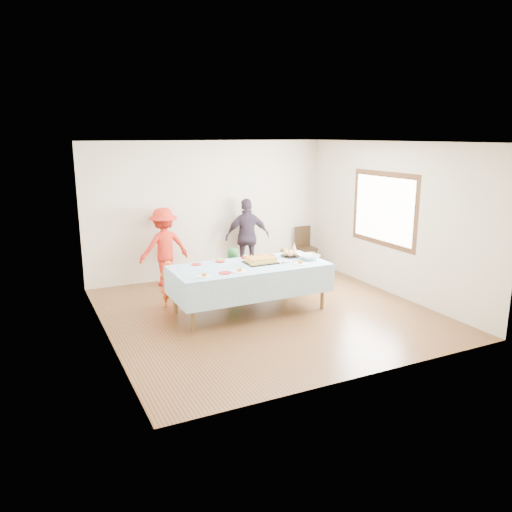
{
  "coord_description": "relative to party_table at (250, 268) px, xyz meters",
  "views": [
    {
      "loc": [
        -3.49,
        -6.84,
        2.81
      ],
      "look_at": [
        -0.04,
        0.3,
        0.87
      ],
      "focal_mm": 35.0,
      "sensor_mm": 36.0,
      "label": 1
    }
  ],
  "objects": [
    {
      "name": "party_table",
      "position": [
        0.0,
        0.0,
        0.0
      ],
      "size": [
        2.5,
        1.1,
        0.78
      ],
      "color": "brown",
      "rests_on": "ground"
    },
    {
      "name": "plate_white_left",
      "position": [
        -0.89,
        -0.32,
        0.06
      ],
      "size": [
        0.2,
        0.2,
        0.01
      ],
      "primitive_type": "cylinder",
      "color": "white",
      "rests_on": "party_table"
    },
    {
      "name": "plate_white_right",
      "position": [
        0.76,
        -0.3,
        0.06
      ],
      "size": [
        0.21,
        0.21,
        0.01
      ],
      "primitive_type": "cylinder",
      "color": "white",
      "rests_on": "party_table"
    },
    {
      "name": "adult_right",
      "position": [
        0.91,
        2.06,
        0.06
      ],
      "size": [
        0.97,
        0.54,
        1.56
      ],
      "primitive_type": "imported",
      "rotation": [
        0.0,
        0.0,
        2.96
      ],
      "color": "#362C3C",
      "rests_on": "ground"
    },
    {
      "name": "party_hat",
      "position": [
        1.08,
        0.46,
        0.14
      ],
      "size": [
        0.11,
        0.11,
        0.18
      ],
      "primitive_type": "cone",
      "color": "silver",
      "rests_on": "party_table"
    },
    {
      "name": "adult_left",
      "position": [
        -0.82,
        2.06,
        0.02
      ],
      "size": [
        1.0,
        0.64,
        1.48
      ],
      "primitive_type": "imported",
      "rotation": [
        0.0,
        0.0,
        3.23
      ],
      "color": "red",
      "rests_on": "ground"
    },
    {
      "name": "room_walls",
      "position": [
        0.28,
        -0.13,
        1.05
      ],
      "size": [
        5.04,
        5.04,
        2.72
      ],
      "color": "beige",
      "rests_on": "ground"
    },
    {
      "name": "plate_red_far_c",
      "position": [
        0.13,
        0.45,
        0.06
      ],
      "size": [
        0.16,
        0.16,
        0.01
      ],
      "primitive_type": "cylinder",
      "color": "#B40D11",
      "rests_on": "party_table"
    },
    {
      "name": "toddler_right",
      "position": [
        1.1,
        0.9,
        -0.34
      ],
      "size": [
        0.38,
        0.3,
        0.77
      ],
      "primitive_type": "imported",
      "rotation": [
        0.0,
        0.0,
        3.11
      ],
      "color": "tan",
      "rests_on": "ground"
    },
    {
      "name": "ground",
      "position": [
        0.22,
        -0.14,
        -0.72
      ],
      "size": [
        5.0,
        5.0,
        0.0
      ],
      "primitive_type": "plane",
      "color": "#4A2C15",
      "rests_on": "ground"
    },
    {
      "name": "plate_red_near",
      "position": [
        -0.54,
        -0.28,
        0.06
      ],
      "size": [
        0.19,
        0.19,
        0.01
      ],
      "primitive_type": "cylinder",
      "color": "#B40D11",
      "rests_on": "party_table"
    },
    {
      "name": "punch_bowl",
      "position": [
        1.05,
        -0.09,
        0.1
      ],
      "size": [
        0.34,
        0.34,
        0.08
      ],
      "primitive_type": "imported",
      "color": "silver",
      "rests_on": "party_table"
    },
    {
      "name": "birthday_cake",
      "position": [
        0.22,
        0.05,
        0.1
      ],
      "size": [
        0.51,
        0.39,
        0.09
      ],
      "color": "black",
      "rests_on": "party_table"
    },
    {
      "name": "toddler_left",
      "position": [
        -1.12,
        0.76,
        -0.32
      ],
      "size": [
        0.34,
        0.28,
        0.8
      ],
      "primitive_type": "imported",
      "rotation": [
        0.0,
        0.0,
        2.8
      ],
      "color": "#E4591C",
      "rests_on": "ground"
    },
    {
      "name": "plate_red_far_a",
      "position": [
        -0.77,
        0.39,
        0.06
      ],
      "size": [
        0.16,
        0.16,
        0.01
      ],
      "primitive_type": "cylinder",
      "color": "#B40D11",
      "rests_on": "party_table"
    },
    {
      "name": "toddler_mid",
      "position": [
        0.19,
        1.11,
        -0.32
      ],
      "size": [
        0.41,
        0.28,
        0.81
      ],
      "primitive_type": "imported",
      "rotation": [
        0.0,
        0.0,
        3.09
      ],
      "color": "#226830",
      "rests_on": "ground"
    },
    {
      "name": "dining_chair",
      "position": [
        2.33,
        2.13,
        -0.25
      ],
      "size": [
        0.38,
        0.38,
        0.86
      ],
      "rotation": [
        0.0,
        0.0,
        -0.02
      ],
      "color": "black",
      "rests_on": "ground"
    },
    {
      "name": "fork_pile",
      "position": [
        0.59,
        -0.16,
        0.09
      ],
      "size": [
        0.24,
        0.18,
        0.07
      ],
      "primitive_type": null,
      "color": "white",
      "rests_on": "party_table"
    },
    {
      "name": "rolls_tray",
      "position": [
        0.87,
        0.22,
        0.1
      ],
      "size": [
        0.34,
        0.34,
        0.1
      ],
      "color": "black",
      "rests_on": "party_table"
    },
    {
      "name": "plate_red_far_b",
      "position": [
        -0.35,
        0.39,
        0.06
      ],
      "size": [
        0.16,
        0.16,
        0.01
      ],
      "primitive_type": "cylinder",
      "color": "#B40D11",
      "rests_on": "party_table"
    },
    {
      "name": "plate_red_far_d",
      "position": [
        0.57,
        0.42,
        0.06
      ],
      "size": [
        0.16,
        0.16,
        0.01
      ],
      "primitive_type": "cylinder",
      "color": "#B40D11",
      "rests_on": "party_table"
    },
    {
      "name": "plate_white_mid",
      "position": [
        -0.32,
        -0.31,
        0.06
      ],
      "size": [
        0.24,
        0.24,
        0.01
      ],
      "primitive_type": "cylinder",
      "color": "white",
      "rests_on": "party_table"
    }
  ]
}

